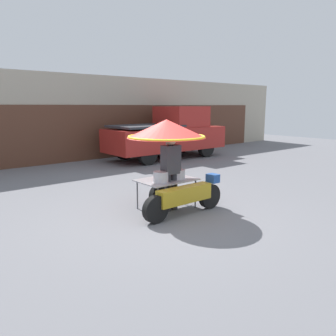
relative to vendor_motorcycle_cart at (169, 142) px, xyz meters
The scene contains 5 objects.
ground_plane 1.48m from the vendor_motorcycle_cart, 134.09° to the right, with size 36.00×36.00×0.00m, color slate.
shopfront_building 8.09m from the vendor_motorcycle_cart, 91.89° to the left, with size 28.00×2.06×3.40m.
vendor_motorcycle_cart is the anchor object (origin of this frame).
vendor_person 0.55m from the vendor_motorcycle_cart, 99.57° to the right, with size 0.38×0.22×1.59m.
pickup_truck 7.03m from the vendor_motorcycle_cart, 50.52° to the left, with size 5.17×1.91×2.15m.
Camera 1 is at (-4.00, -4.90, 2.16)m, focal length 35.00 mm.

